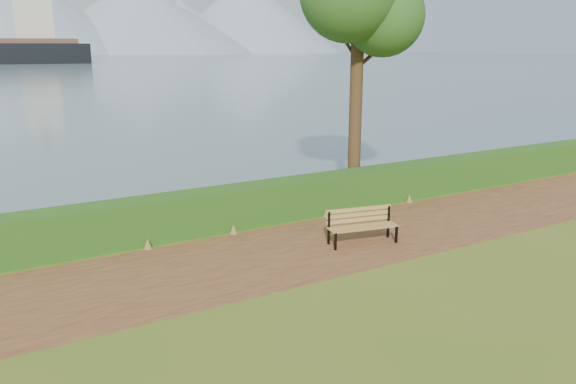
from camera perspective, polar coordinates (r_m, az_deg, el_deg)
ground at (r=12.46m, az=3.09°, el=-6.06°), size 140.00×140.00×0.00m
path at (r=12.70m, az=2.34°, el=-5.63°), size 40.00×3.40×0.01m
hedge at (r=14.44m, az=-2.55°, el=-1.07°), size 32.00×0.85×1.00m
bench at (r=12.95m, az=7.47°, el=-3.17°), size 1.68×0.80×0.81m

